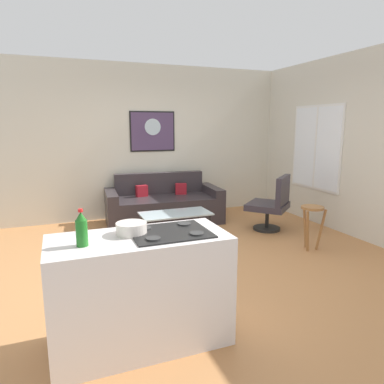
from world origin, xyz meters
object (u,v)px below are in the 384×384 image
mixing_bowl (131,229)px  coffee_table (176,215)px  soda_bottle (82,229)px  armchair (272,204)px  wall_painting (153,131)px  couch (163,206)px  bar_stool (312,217)px

mixing_bowl → coffee_table: bearing=63.8°
coffee_table → soda_bottle: soda_bottle is taller
coffee_table → mixing_bowl: mixing_bowl is taller
armchair → wall_painting: size_ratio=1.07×
couch → soda_bottle: bearing=-115.0°
coffee_table → bar_stool: bearing=-34.1°
wall_painting → soda_bottle: bearing=-111.6°
armchair → mixing_bowl: (-2.73, -2.12, 0.48)m
bar_stool → soda_bottle: size_ratio=2.32×
armchair → bar_stool: bearing=-90.6°
couch → wall_painting: wall_painting is taller
armchair → wall_painting: bearing=132.4°
soda_bottle → mixing_bowl: soda_bottle is taller
coffee_table → wall_painting: size_ratio=1.23×
soda_bottle → wall_painting: bearing=68.4°
armchair → couch: bearing=142.8°
armchair → bar_stool: size_ratio=1.48×
armchair → soda_bottle: size_ratio=3.44×
armchair → soda_bottle: bearing=-143.9°
couch → mixing_bowl: size_ratio=8.63×
couch → wall_painting: (-0.03, 0.54, 1.31)m
soda_bottle → wall_painting: 4.28m
bar_stool → wall_painting: bearing=120.0°
couch → coffee_table: 1.03m
bar_stool → wall_painting: 3.26m
coffee_table → armchair: bearing=-4.5°
soda_bottle → bar_stool: bearing=22.7°
coffee_table → wall_painting: bearing=87.0°
mixing_bowl → wall_painting: size_ratio=0.28×
couch → mixing_bowl: bearing=-110.4°
mixing_bowl → wall_painting: wall_painting is taller
coffee_table → soda_bottle: (-1.48, -2.39, 0.62)m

